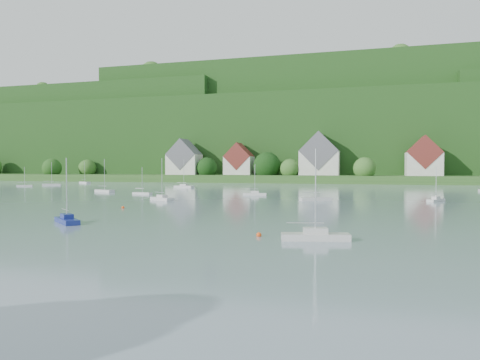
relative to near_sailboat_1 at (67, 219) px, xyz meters
name	(u,v)px	position (x,y,z in m)	size (l,w,h in m)	color
far_shore_strip	(311,178)	(8.87, 157.10, 1.09)	(600.00, 60.00, 3.00)	#2B541F
forested_ridge	(325,139)	(9.26, 225.67, 22.47)	(620.00, 181.22, 69.89)	#143E14
village_building_0	(184,160)	(-46.13, 144.10, 9.10)	(14.00, 10.40, 16.00)	beige
village_building_1	(239,162)	(-21.13, 146.10, 8.34)	(12.00, 9.36, 14.00)	beige
village_building_2	(320,158)	(13.87, 145.10, 9.86)	(16.00, 11.44, 18.00)	beige
village_building_3	(424,159)	(53.87, 143.10, 9.02)	(13.00, 10.40, 15.50)	beige
near_sailboat_1	(67,219)	(0.00, 0.00, 0.00)	(5.07, 4.58, 7.23)	navy
near_sailboat_3	(315,235)	(27.73, -4.34, 0.01)	(5.95, 2.85, 7.74)	silver
mooring_buoy_2	(259,236)	(22.64, -3.56, -0.41)	(0.48, 0.48, 0.48)	#EB4D14
mooring_buoy_3	(123,208)	(-3.36, 17.71, -0.41)	(0.45, 0.45, 0.45)	#EB4D14
far_sailboat_cluster	(313,190)	(19.10, 73.78, -0.04)	(188.62, 80.14, 8.71)	silver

